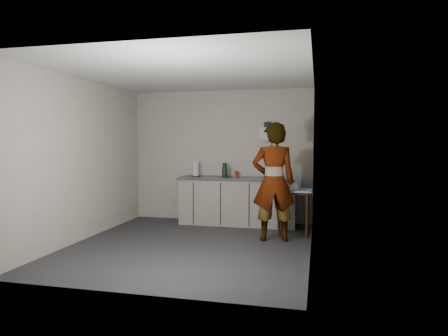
% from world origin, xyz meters
% --- Properties ---
extents(ground, '(4.00, 4.00, 0.00)m').
position_xyz_m(ground, '(0.00, 0.00, 0.00)').
color(ground, '#2B2C31').
rests_on(ground, ground).
extents(wall_back, '(3.60, 0.02, 2.60)m').
position_xyz_m(wall_back, '(0.00, 1.99, 1.30)').
color(wall_back, beige).
rests_on(wall_back, ground).
extents(wall_right, '(0.02, 4.00, 2.60)m').
position_xyz_m(wall_right, '(1.79, 0.00, 1.30)').
color(wall_right, beige).
rests_on(wall_right, ground).
extents(wall_left, '(0.02, 4.00, 2.60)m').
position_xyz_m(wall_left, '(-1.79, 0.00, 1.30)').
color(wall_left, beige).
rests_on(wall_left, ground).
extents(ceiling, '(3.60, 4.00, 0.01)m').
position_xyz_m(ceiling, '(0.00, 0.00, 2.60)').
color(ceiling, white).
rests_on(ceiling, wall_back).
extents(kitchen_counter, '(2.24, 0.62, 0.91)m').
position_xyz_m(kitchen_counter, '(0.40, 1.70, 0.43)').
color(kitchen_counter, black).
rests_on(kitchen_counter, ground).
extents(wall_shelf, '(0.42, 0.18, 0.37)m').
position_xyz_m(wall_shelf, '(1.00, 1.92, 1.75)').
color(wall_shelf, white).
rests_on(wall_shelf, ground).
extents(side_table, '(0.61, 0.61, 0.78)m').
position_xyz_m(side_table, '(1.50, 1.10, 0.68)').
color(side_table, '#3B1D0D').
rests_on(side_table, ground).
extents(standing_man, '(0.77, 0.60, 1.89)m').
position_xyz_m(standing_man, '(1.20, 0.61, 0.95)').
color(standing_man, '#B2A593').
rests_on(standing_man, ground).
extents(soap_bottle, '(0.15, 0.15, 0.28)m').
position_xyz_m(soap_bottle, '(0.16, 1.60, 1.05)').
color(soap_bottle, black).
rests_on(soap_bottle, kitchen_counter).
extents(soda_can, '(0.06, 0.06, 0.12)m').
position_xyz_m(soda_can, '(0.35, 1.77, 0.97)').
color(soda_can, red).
rests_on(soda_can, kitchen_counter).
extents(dark_bottle, '(0.08, 0.08, 0.27)m').
position_xyz_m(dark_bottle, '(0.13, 1.75, 1.04)').
color(dark_bottle, black).
rests_on(dark_bottle, kitchen_counter).
extents(paper_towel, '(0.17, 0.17, 0.30)m').
position_xyz_m(paper_towel, '(-0.42, 1.65, 1.05)').
color(paper_towel, black).
rests_on(paper_towel, kitchen_counter).
extents(dish_rack, '(0.40, 0.30, 0.28)m').
position_xyz_m(dish_rack, '(1.15, 1.75, 0.97)').
color(dish_rack, silver).
rests_on(dish_rack, kitchen_counter).
extents(bakery_box, '(0.33, 0.34, 0.43)m').
position_xyz_m(bakery_box, '(1.44, 1.09, 0.88)').
color(bakery_box, white).
rests_on(bakery_box, side_table).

